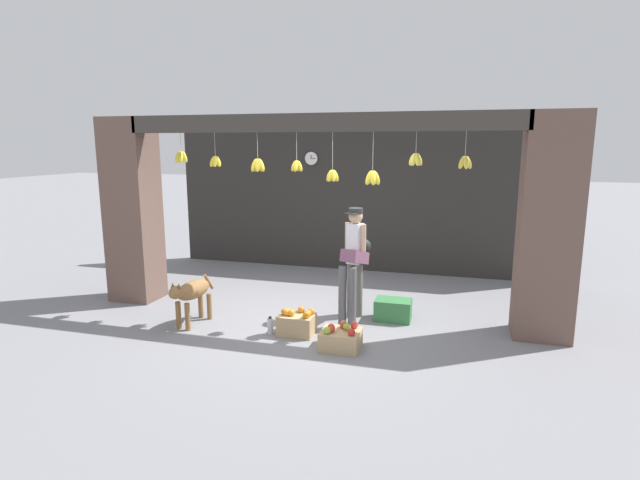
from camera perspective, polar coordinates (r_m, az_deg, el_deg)
ground_plane at (r=7.10m, az=-1.01°, el=-9.30°), size 60.00×60.00×0.00m
shop_back_wall at (r=9.73m, az=4.22°, el=4.83°), size 7.31×0.12×2.85m
shop_pillar_left at (r=8.36m, az=-20.60°, el=3.16°), size 0.70×0.60×2.85m
shop_pillar_right at (r=6.85m, az=24.64°, el=1.29°), size 0.70×0.60×2.85m
storefront_awning at (r=6.78m, az=-0.79°, el=12.85°), size 5.41×0.29×0.94m
dog at (r=7.06m, az=-14.47°, el=-5.85°), size 0.34×0.92×0.67m
shopkeeper at (r=7.11m, az=4.04°, el=-1.58°), size 0.32×0.29×1.57m
worker_stooping at (r=6.89m, az=3.86°, el=-3.53°), size 0.32×0.84×1.10m
fruit_crate_oranges at (r=6.61m, az=-2.70°, el=-9.45°), size 0.46×0.33×0.35m
fruit_crate_apples at (r=6.18m, az=2.36°, el=-11.12°), size 0.47×0.41×0.31m
produce_box_green at (r=7.19m, az=8.35°, el=-7.89°), size 0.50×0.35×0.30m
water_bottle at (r=6.66m, az=-5.71°, el=-9.74°), size 0.07×0.07×0.24m
wall_clock at (r=9.82m, az=-1.00°, el=9.31°), size 0.27×0.03×0.27m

